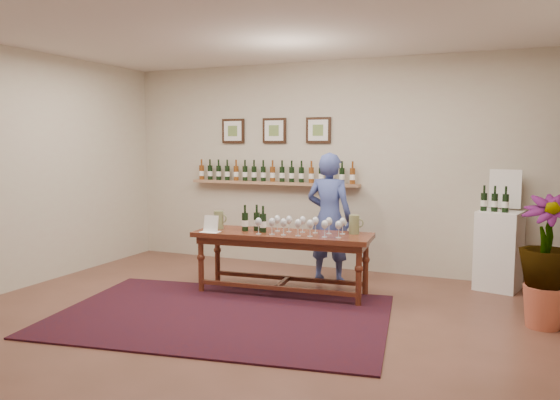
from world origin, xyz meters
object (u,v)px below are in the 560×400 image
at_px(potted_plant, 546,261).
at_px(person, 329,217).
at_px(tasting_table, 282,242).
at_px(display_pedestal, 499,250).

distance_m(potted_plant, person, 2.52).
bearing_deg(potted_plant, person, 160.28).
relative_size(tasting_table, display_pedestal, 2.22).
bearing_deg(display_pedestal, potted_plant, -71.61).
bearing_deg(person, tasting_table, 72.08).
height_order(potted_plant, person, person).
distance_m(tasting_table, display_pedestal, 2.55).
relative_size(potted_plant, person, 0.67).
relative_size(display_pedestal, person, 0.58).
height_order(display_pedestal, potted_plant, potted_plant).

